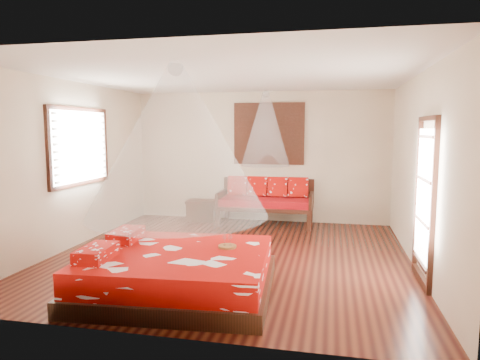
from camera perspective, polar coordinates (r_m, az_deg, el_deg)
name	(u,v)px	position (r m, az deg, el deg)	size (l,w,h in m)	color
room	(231,168)	(6.63, -1.26, 1.64)	(5.54, 5.54, 2.84)	black
bed	(177,271)	(5.44, -8.36, -11.94)	(2.38, 2.19, 0.65)	black
daybed	(266,199)	(9.03, 3.49, -2.61)	(1.97, 0.87, 0.98)	black
storage_chest	(202,210)	(9.46, -5.10, -4.02)	(0.67, 0.51, 0.45)	black
shutter_panel	(269,134)	(9.24, 3.86, 6.17)	(1.52, 0.06, 1.32)	black
window_left	(80,146)	(7.87, -20.53, 4.21)	(0.10, 1.74, 1.34)	black
glazed_door	(424,201)	(6.02, 23.37, -2.62)	(0.08, 1.02, 2.16)	black
wine_tray	(227,244)	(5.48, -1.70, -8.50)	(0.23, 0.23, 0.19)	brown
mosquito_net_main	(177,141)	(5.15, -8.43, 5.12)	(2.19, 2.19, 1.80)	white
mosquito_net_daybed	(266,129)	(8.78, 3.43, 6.80)	(0.99, 0.99, 1.50)	white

